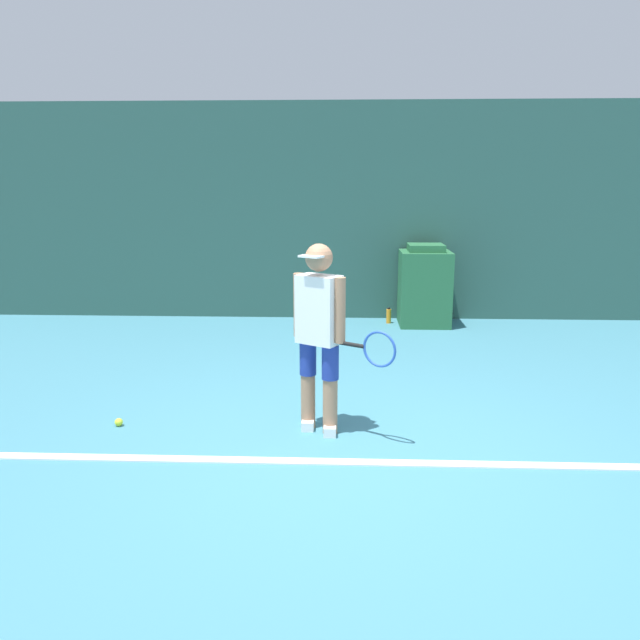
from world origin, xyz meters
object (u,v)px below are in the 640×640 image
object	(u,v)px
tennis_player	(320,330)
water_bottle	(389,316)
covered_chair	(424,286)
tennis_ball	(119,422)

from	to	relation	value
tennis_player	water_bottle	size ratio (longest dim) A/B	6.72
covered_chair	water_bottle	distance (m)	0.67
tennis_player	water_bottle	distance (m)	4.21
covered_chair	water_bottle	bearing A→B (deg)	173.47
tennis_player	covered_chair	bearing A→B (deg)	103.15
tennis_ball	water_bottle	distance (m)	4.77
water_bottle	tennis_ball	bearing A→B (deg)	-122.19
tennis_ball	covered_chair	size ratio (longest dim) A/B	0.06
tennis_ball	water_bottle	bearing A→B (deg)	57.81
water_bottle	covered_chair	bearing A→B (deg)	-6.53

